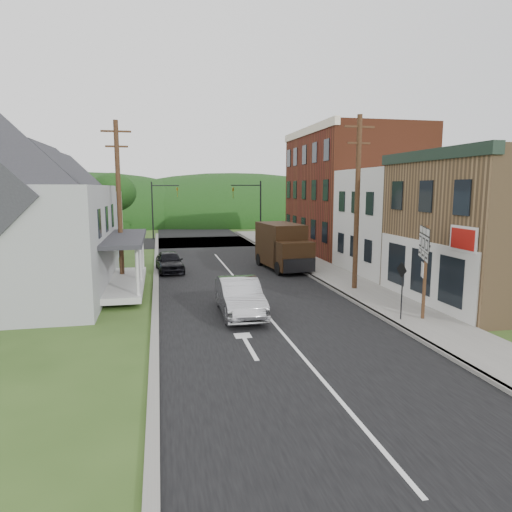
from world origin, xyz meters
TOP-DOWN VIEW (x-y plane):
  - ground at (0.00, 0.00)m, footprint 120.00×120.00m
  - road at (0.00, 10.00)m, footprint 9.00×90.00m
  - cross_road at (0.00, 27.00)m, footprint 60.00×9.00m
  - sidewalk_right at (5.90, 8.00)m, footprint 2.80×55.00m
  - curb_right at (4.55, 8.00)m, footprint 0.20×55.00m
  - curb_left at (-4.65, 8.00)m, footprint 0.30×55.00m
  - storefront_tan at (11.30, 0.00)m, footprint 8.00×8.00m
  - storefront_white at (11.30, 7.50)m, footprint 8.00×7.00m
  - storefront_red at (11.30, 17.00)m, footprint 8.00×12.00m
  - house_blue at (-11.00, 17.00)m, footprint 7.14×8.16m
  - house_cream at (-11.50, 26.00)m, footprint 7.14×8.16m
  - utility_pole_right at (5.60, 3.50)m, footprint 1.60×0.26m
  - utility_pole_left at (-6.50, 8.00)m, footprint 1.60×0.26m
  - traffic_signal_right at (4.30, 23.50)m, footprint 2.87×0.20m
  - traffic_signal_left at (-4.30, 30.50)m, footprint 2.87×0.20m
  - tree_left_d at (-9.00, 32.00)m, footprint 4.80×4.80m
  - forested_ridge at (0.00, 55.00)m, footprint 90.00×30.00m
  - silver_sedan at (-1.11, 0.20)m, footprint 1.70×4.72m
  - dark_sedan at (-3.79, 10.95)m, footprint 1.94×4.06m
  - delivery_van at (3.58, 10.39)m, footprint 2.73×5.60m
  - route_sign_cluster at (5.90, -2.32)m, footprint 0.90×2.01m
  - warning_sign at (4.99, -2.28)m, footprint 0.14×0.65m

SIDE VIEW (x-z plane):
  - ground at x=0.00m, z-range 0.00..0.00m
  - road at x=0.00m, z-range -0.01..0.01m
  - cross_road at x=0.00m, z-range -0.01..0.01m
  - forested_ridge at x=0.00m, z-range -8.00..8.00m
  - curb_left at x=-4.65m, z-range 0.00..0.12m
  - sidewalk_right at x=5.90m, z-range 0.00..0.15m
  - curb_right at x=4.55m, z-range 0.00..0.15m
  - dark_sedan at x=-3.79m, z-range 0.00..1.34m
  - silver_sedan at x=-1.11m, z-range 0.00..1.55m
  - delivery_van at x=3.58m, z-range 0.02..3.04m
  - warning_sign at x=4.99m, z-range 0.48..2.82m
  - route_sign_cluster at x=5.90m, z-range 0.71..4.48m
  - storefront_white at x=11.30m, z-range 0.00..6.50m
  - storefront_tan at x=11.30m, z-range 0.00..7.00m
  - house_blue at x=-11.00m, z-range 0.05..7.33m
  - house_cream at x=-11.50m, z-range 0.05..7.33m
  - traffic_signal_right at x=4.30m, z-range 0.76..6.76m
  - traffic_signal_left at x=-4.30m, z-range 0.76..6.76m
  - utility_pole_right at x=5.60m, z-range 0.16..9.16m
  - utility_pole_left at x=-6.50m, z-range 0.16..9.16m
  - tree_left_d at x=-9.00m, z-range 1.41..8.35m
  - storefront_red at x=11.30m, z-range 0.00..10.00m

